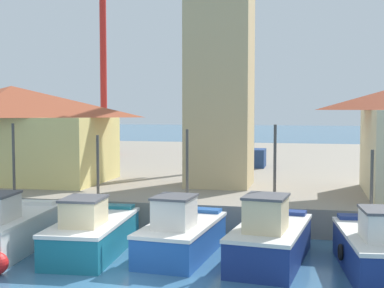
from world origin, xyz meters
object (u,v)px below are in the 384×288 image
fishing_boat_mid_left (181,234)px  fishing_boat_left_inner (92,233)px  fishing_boat_center (270,239)px  warehouse_left (12,132)px  port_crane_far (104,78)px  fishing_boat_mid_right (375,249)px  port_crane_near (254,49)px  clock_tower (220,35)px  fishing_boat_left_outer (6,229)px

fishing_boat_mid_left → fishing_boat_left_inner: bearing=-171.8°
fishing_boat_left_inner → fishing_boat_center: 6.14m
warehouse_left → port_crane_far: 17.16m
fishing_boat_mid_right → fishing_boat_mid_left: bearing=173.3°
warehouse_left → port_crane_near: port_crane_near is taller
fishing_boat_center → fishing_boat_left_inner: bearing=-177.9°
fishing_boat_mid_right → fishing_boat_left_inner: bearing=178.2°
clock_tower → port_crane_near: (0.71, 9.26, 0.27)m
fishing_boat_left_inner → warehouse_left: size_ratio=0.48×
fishing_boat_mid_right → port_crane_far: 32.85m
fishing_boat_left_outer → warehouse_left: bearing=119.6°
port_crane_far → port_crane_near: bearing=-27.3°
fishing_boat_center → port_crane_far: 30.65m
fishing_boat_left_inner → fishing_boat_mid_right: fishing_boat_left_inner is taller
fishing_boat_left_outer → fishing_boat_mid_left: (6.21, 0.77, -0.04)m
port_crane_near → warehouse_left: bearing=-140.7°
port_crane_near → clock_tower: bearing=-94.4°
warehouse_left → clock_tower: bearing=2.7°
fishing_boat_mid_right → fishing_boat_center: bearing=170.7°
fishing_boat_left_inner → port_crane_far: size_ratio=0.29×
fishing_boat_left_inner → port_crane_near: size_ratio=0.24×
fishing_boat_left_outer → fishing_boat_center: (9.26, 0.56, 0.01)m
port_crane_near → port_crane_far: bearing=152.7°
fishing_boat_mid_left → fishing_boat_center: (3.05, -0.21, 0.05)m
clock_tower → warehouse_left: (-11.28, -0.54, -4.96)m
fishing_boat_mid_left → fishing_boat_mid_right: 6.31m
fishing_boat_left_inner → fishing_boat_center: (6.14, 0.23, 0.06)m
fishing_boat_mid_left → clock_tower: size_ratio=0.30×
fishing_boat_left_outer → fishing_boat_mid_left: 6.26m
warehouse_left → port_crane_near: size_ratio=0.51×
clock_tower → port_crane_near: port_crane_near is taller
fishing_boat_left_inner → fishing_boat_left_outer: bearing=-174.0°
fishing_boat_left_outer → clock_tower: clock_tower is taller
warehouse_left → port_crane_far: port_crane_far is taller
fishing_boat_mid_right → port_crane_near: size_ratio=0.24×
fishing_boat_left_inner → fishing_boat_mid_right: bearing=-1.8°
fishing_boat_center → clock_tower: 12.58m
warehouse_left → fishing_boat_left_outer: bearing=-60.4°
clock_tower → fishing_boat_left_inner: bearing=-107.2°
fishing_boat_left_outer → port_crane_far: port_crane_far is taller
fishing_boat_left_inner → port_crane_far: port_crane_far is taller
fishing_boat_center → fishing_boat_mid_right: size_ratio=1.00×
port_crane_far → fishing_boat_left_inner: bearing=-69.2°
clock_tower → port_crane_near: 9.29m
fishing_boat_mid_left → port_crane_far: size_ratio=0.27×
fishing_boat_left_outer → fishing_boat_left_inner: size_ratio=1.01×
fishing_boat_mid_right → clock_tower: size_ratio=0.31×
fishing_boat_left_inner → port_crane_far: (-9.70, 25.56, 6.92)m
fishing_boat_left_outer → fishing_boat_left_inner: fishing_boat_left_outer is taller
fishing_boat_mid_left → port_crane_far: bearing=117.0°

